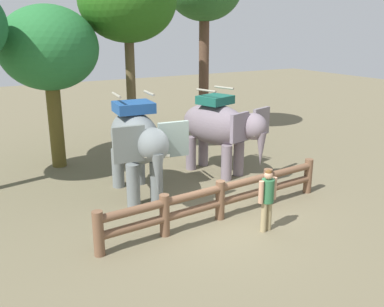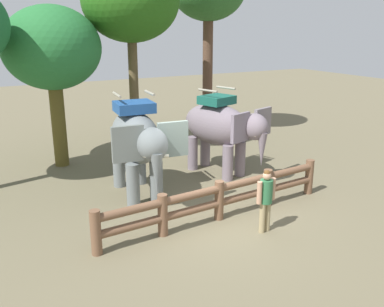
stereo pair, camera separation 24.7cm
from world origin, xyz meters
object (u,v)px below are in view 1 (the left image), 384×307
elephant_near_left (137,141)px  tree_back_center (127,1)px  tourist_woman_in_black (267,196)px  tree_deep_back (49,50)px  log_fence (220,197)px  elephant_center (220,127)px

elephant_near_left → tree_back_center: size_ratio=0.49×
tourist_woman_in_black → tree_back_center: tree_back_center is taller
elephant_near_left → tree_deep_back: (-1.35, 4.12, 2.36)m
log_fence → tourist_woman_in_black: bearing=-61.4°
log_fence → tree_back_center: 8.42m
elephant_near_left → tree_back_center: 6.05m
log_fence → tree_deep_back: tree_deep_back is taller
log_fence → tree_deep_back: 7.85m
elephant_near_left → tourist_woman_in_black: size_ratio=2.26×
tree_deep_back → log_fence: bearing=-68.3°
elephant_near_left → tourist_woman_in_black: elephant_near_left is taller
elephant_near_left → tree_deep_back: tree_deep_back is taller
elephant_near_left → tourist_woman_in_black: 4.08m
elephant_near_left → tourist_woman_in_black: (1.86, -3.55, -0.79)m
tree_back_center → tree_deep_back: bearing=-176.8°
elephant_center → elephant_near_left: bearing=-169.6°
elephant_near_left → tree_deep_back: size_ratio=0.65×
elephant_center → tourist_woman_in_black: size_ratio=2.18×
tourist_woman_in_black → tree_back_center: 9.17m
tourist_woman_in_black → tree_back_center: size_ratio=0.22×
tourist_woman_in_black → log_fence: bearing=118.6°
elephant_near_left → tree_back_center: bearing=69.8°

